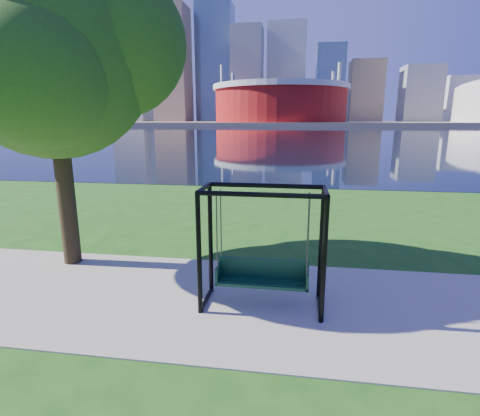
# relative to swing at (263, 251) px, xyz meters

# --- Properties ---
(ground) EXTENTS (900.00, 900.00, 0.00)m
(ground) POSITION_rel_swing_xyz_m (-0.60, 0.57, -1.09)
(ground) COLOR #1E5114
(ground) RESTS_ON ground
(path) EXTENTS (120.00, 4.00, 0.03)m
(path) POSITION_rel_swing_xyz_m (-0.60, 0.07, -1.08)
(path) COLOR #9E937F
(path) RESTS_ON ground
(river) EXTENTS (900.00, 180.00, 0.02)m
(river) POSITION_rel_swing_xyz_m (-0.60, 102.57, -1.08)
(river) COLOR black
(river) RESTS_ON ground
(far_bank) EXTENTS (900.00, 228.00, 2.00)m
(far_bank) POSITION_rel_swing_xyz_m (-0.60, 306.57, -0.09)
(far_bank) COLOR #937F60
(far_bank) RESTS_ON ground
(stadium) EXTENTS (83.00, 83.00, 32.00)m
(stadium) POSITION_rel_swing_xyz_m (-10.60, 235.57, 13.13)
(stadium) COLOR maroon
(stadium) RESTS_ON far_bank
(skyline) EXTENTS (392.00, 66.00, 96.50)m
(skyline) POSITION_rel_swing_xyz_m (-4.87, 319.97, 34.80)
(skyline) COLOR gray
(skyline) RESTS_ON far_bank
(swing) EXTENTS (2.21, 0.97, 2.26)m
(swing) POSITION_rel_swing_xyz_m (0.00, 0.00, 0.00)
(swing) COLOR black
(swing) RESTS_ON ground
(park_tree) EXTENTS (5.61, 5.07, 6.97)m
(park_tree) POSITION_rel_swing_xyz_m (-4.81, 1.54, 3.74)
(park_tree) COLOR black
(park_tree) RESTS_ON ground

